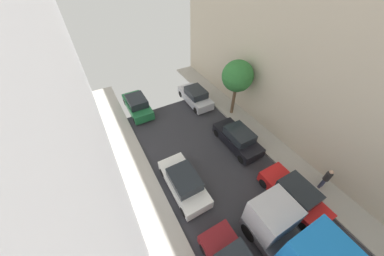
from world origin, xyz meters
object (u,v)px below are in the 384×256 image
Objects in this scene: parked_car_left_4 at (137,105)px; parked_car_right_3 at (238,138)px; pedestrian at (326,178)px; parked_car_left_3 at (184,182)px; parked_car_right_2 at (294,194)px; street_tree_1 at (238,76)px; parked_car_right_4 at (195,96)px.

parked_car_left_4 is 1.00× the size of parked_car_right_3.
parked_car_right_3 is 2.44× the size of pedestrian.
parked_car_left_3 is 2.44× the size of pedestrian.
parked_car_left_3 and parked_car_right_3 have the same top height.
parked_car_right_2 is at bearing -90.00° from parked_car_right_3.
parked_car_right_2 is at bearing -103.30° from street_tree_1.
pedestrian is (2.34, -0.30, 0.35)m from parked_car_right_2.
street_tree_1 reaches higher than parked_car_right_4.
street_tree_1 is at bearing 91.76° from pedestrian.
street_tree_1 is (2.06, 3.35, 3.12)m from parked_car_right_3.
parked_car_right_2 is at bearing -90.00° from parked_car_right_4.
parked_car_left_4 is 15.64m from pedestrian.
parked_car_right_2 is 9.48m from street_tree_1.
street_tree_1 is at bearing 32.39° from parked_car_left_3.
parked_car_right_2 is 0.84× the size of street_tree_1.
parked_car_left_4 is 2.44× the size of pedestrian.
pedestrian is at bearing -67.55° from parked_car_right_3.
pedestrian reaches higher than parked_car_left_4.
pedestrian is 0.34× the size of street_tree_1.
pedestrian reaches higher than parked_car_right_3.
parked_car_left_3 and parked_car_left_4 have the same top height.
parked_car_left_3 is 9.58m from parked_car_right_4.
parked_car_left_3 and parked_car_right_2 have the same top height.
parked_car_left_4 and parked_car_right_3 have the same top height.
street_tree_1 is (7.46, -4.58, 3.12)m from parked_car_left_4.
street_tree_1 is at bearing 76.70° from parked_car_right_2.
parked_car_left_3 is at bearing -124.32° from parked_car_right_4.
parked_car_right_3 is 6.13m from pedestrian.
parked_car_right_2 is 2.38m from pedestrian.
parked_car_right_3 is (5.40, 1.38, 0.00)m from parked_car_left_3.
street_tree_1 is at bearing -31.58° from parked_car_left_4.
parked_car_left_4 is 9.60m from parked_car_right_3.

